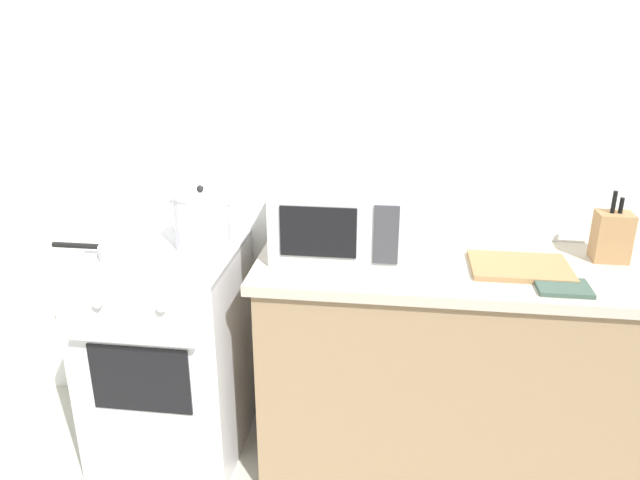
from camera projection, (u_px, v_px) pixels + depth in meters
name	position (u px, v px, depth m)	size (l,w,h in m)	color
back_wall	(333.00, 154.00, 2.57)	(4.40, 0.10, 2.50)	silver
lower_cabinet_right	(469.00, 374.00, 2.45)	(1.64, 0.56, 0.88)	#8C7051
countertop_right	(479.00, 270.00, 2.29)	(1.70, 0.60, 0.04)	#ADA393
stove	(170.00, 351.00, 2.58)	(0.60, 0.64, 0.92)	silver
stock_pot	(202.00, 219.00, 2.43)	(0.31, 0.23, 0.26)	silver
frying_pan	(128.00, 250.00, 2.36)	(0.43, 0.23, 0.05)	silver
microwave	(340.00, 217.00, 2.35)	(0.50, 0.37, 0.30)	silver
cutting_board	(520.00, 267.00, 2.25)	(0.36, 0.26, 0.02)	#997047
knife_block	(612.00, 236.00, 2.30)	(0.13, 0.10, 0.27)	#997047
oven_mitt	(563.00, 287.00, 2.08)	(0.18, 0.14, 0.02)	#384C42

